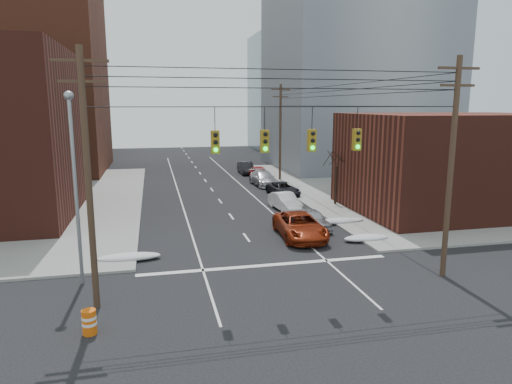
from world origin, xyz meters
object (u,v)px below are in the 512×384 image
parked_car_c (283,189)px  parked_car_f (246,168)px  lot_car_d (14,190)px  parked_car_b (285,202)px  lot_car_a (43,203)px  red_pickup (300,226)px  parked_car_d (264,178)px  construction_barrel (89,322)px  parked_car_e (259,173)px  lot_car_b (38,197)px  parked_car_a (313,219)px

parked_car_c → parked_car_f: bearing=85.2°
parked_car_c → lot_car_d: lot_car_d is taller
parked_car_b → lot_car_a: size_ratio=0.91×
parked_car_c → lot_car_a: 21.26m
red_pickup → parked_car_d: (2.40, 20.00, -0.03)m
lot_car_a → construction_barrel: bearing=-161.7°
parked_car_d → lot_car_d: (-24.57, -1.96, 0.04)m
parked_car_f → lot_car_d: parked_car_f is taller
parked_car_b → parked_car_e: 16.27m
parked_car_b → lot_car_b: bearing=156.6°
parked_car_b → parked_car_f: (0.93, 20.94, 0.04)m
construction_barrel → parked_car_c: bearing=58.9°
lot_car_d → construction_barrel: bearing=-155.7°
parked_car_f → red_pickup: bearing=-93.8°
parked_car_b → lot_car_a: (-19.38, 2.60, 0.22)m
parked_car_d → lot_car_b: (-21.67, -5.49, -0.03)m
parked_car_b → lot_car_b: size_ratio=1.00×
parked_car_a → lot_car_d: 28.71m
red_pickup → parked_car_c: 14.38m
lot_car_d → parked_car_b: bearing=-108.3°
red_pickup → parked_car_c: bearing=80.9°
parked_car_f → lot_car_b: size_ratio=1.06×
parked_car_b → lot_car_a: 19.56m
lot_car_b → lot_car_d: size_ratio=1.11×
parked_car_d → lot_car_b: size_ratio=1.23×
lot_car_a → red_pickup: bearing=-118.2°
parked_car_e → construction_barrel: parked_car_e is taller
lot_car_b → red_pickup: bearing=-145.9°
parked_car_c → construction_barrel: size_ratio=4.77×
parked_car_d → parked_car_f: bearing=87.4°
parked_car_f → lot_car_b: bearing=-145.4°
parked_car_b → construction_barrel: parked_car_b is taller
red_pickup → lot_car_d: size_ratio=1.48×
parked_car_d → construction_barrel: (-14.36, -30.64, -0.28)m
lot_car_d → parked_car_c: bearing=-94.3°
parked_car_d → lot_car_b: parked_car_d is taller
parked_car_d → parked_car_e: size_ratio=1.20×
parked_car_c → parked_car_d: (-0.54, 5.93, 0.14)m
parked_car_c → construction_barrel: bearing=-128.5°
parked_car_c → parked_car_e: 10.18m
parked_car_c → lot_car_a: size_ratio=0.98×
parked_car_b → parked_car_d: size_ratio=0.81×
parked_car_d → lot_car_b: bearing=-169.2°
parked_car_c → parked_car_e: (0.00, 10.18, 0.12)m
lot_car_b → construction_barrel: size_ratio=4.48×
parked_car_b → lot_car_b: 21.60m
parked_car_e → lot_car_a: 25.00m
lot_car_a → construction_barrel: 22.15m
parked_car_a → lot_car_b: size_ratio=0.93×
parked_car_c → lot_car_d: bearing=163.6°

